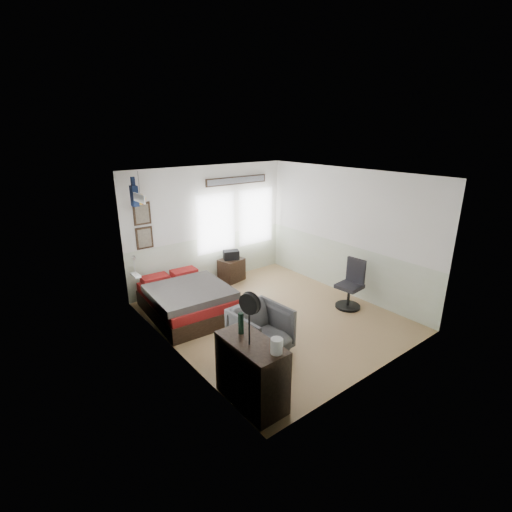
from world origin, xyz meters
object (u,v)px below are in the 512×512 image
at_px(dresser, 251,372).
at_px(nightstand, 232,270).
at_px(armchair, 261,330).
at_px(bed, 186,300).
at_px(task_chair, 351,288).

bearing_deg(dresser, nightstand, 59.37).
distance_m(dresser, nightstand, 4.21).
relative_size(armchair, nightstand, 1.56).
xyz_separation_m(armchair, nightstand, (1.32, 2.77, -0.11)).
bearing_deg(armchair, dresser, -138.91).
bearing_deg(nightstand, armchair, -127.51).
distance_m(bed, nightstand, 1.88).
height_order(nightstand, task_chair, task_chair).
relative_size(bed, nightstand, 3.72).
height_order(bed, armchair, armchair).
height_order(armchair, nightstand, armchair).
xyz_separation_m(dresser, task_chair, (3.26, 0.99, -0.04)).
bearing_deg(armchair, bed, 95.81).
relative_size(bed, armchair, 2.39).
height_order(dresser, task_chair, task_chair).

